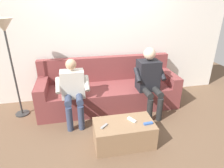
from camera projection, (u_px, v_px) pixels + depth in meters
ground_plane at (116, 125)px, 3.22m from camera, size 8.00×8.00×0.00m
back_wall at (103, 37)px, 3.80m from camera, size 5.21×0.06×2.49m
couch at (108, 91)px, 3.75m from camera, size 2.59×0.82×0.90m
coffee_table at (124, 133)px, 2.74m from camera, size 0.84×0.46×0.35m
person_left_seated at (149, 78)px, 3.39m from camera, size 0.53×0.61×1.18m
person_right_seated at (73, 89)px, 3.13m from camera, size 0.53×0.52×1.07m
remote_white at (132, 120)px, 2.72m from camera, size 0.11×0.15×0.02m
remote_gray at (104, 126)px, 2.59m from camera, size 0.11×0.11×0.02m
remote_blue at (148, 123)px, 2.64m from camera, size 0.13×0.05×0.02m
floor_lamp at (5, 34)px, 2.96m from camera, size 0.30×0.30×1.67m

